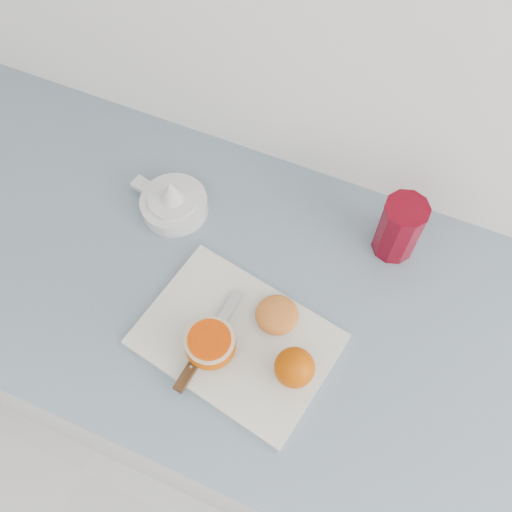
% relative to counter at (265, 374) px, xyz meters
% --- Properties ---
extents(counter, '(2.50, 0.64, 0.89)m').
position_rel_counter_xyz_m(counter, '(0.00, 0.00, 0.00)').
color(counter, silver).
rests_on(counter, ground).
extents(cutting_board, '(0.35, 0.28, 0.01)m').
position_rel_counter_xyz_m(cutting_board, '(-0.02, -0.09, 0.45)').
color(cutting_board, silver).
rests_on(cutting_board, counter).
extents(whole_orange, '(0.07, 0.07, 0.07)m').
position_rel_counter_xyz_m(whole_orange, '(0.09, -0.11, 0.49)').
color(whole_orange, '#CE5B00').
rests_on(whole_orange, cutting_board).
extents(half_orange, '(0.08, 0.08, 0.05)m').
position_rel_counter_xyz_m(half_orange, '(-0.05, -0.13, 0.48)').
color(half_orange, '#CE5B00').
rests_on(half_orange, cutting_board).
extents(squeezed_shell, '(0.07, 0.07, 0.03)m').
position_rel_counter_xyz_m(squeezed_shell, '(0.03, -0.03, 0.47)').
color(squeezed_shell, '#CA6826').
rests_on(squeezed_shell, cutting_board).
extents(paring_knife, '(0.04, 0.20, 0.01)m').
position_rel_counter_xyz_m(paring_knife, '(-0.06, -0.15, 0.46)').
color(paring_knife, '#462C10').
rests_on(paring_knife, cutting_board).
extents(citrus_juicer, '(0.16, 0.13, 0.09)m').
position_rel_counter_xyz_m(citrus_juicer, '(-0.24, 0.11, 0.47)').
color(citrus_juicer, white).
rests_on(citrus_juicer, counter).
extents(red_tumbler, '(0.08, 0.08, 0.13)m').
position_rel_counter_xyz_m(red_tumbler, '(0.17, 0.19, 0.50)').
color(red_tumbler, maroon).
rests_on(red_tumbler, counter).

